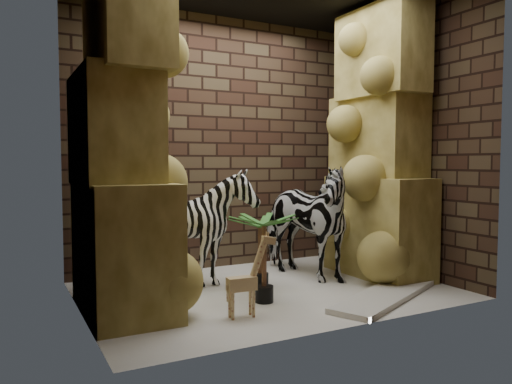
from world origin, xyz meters
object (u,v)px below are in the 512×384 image
palm_back (264,258)px  surfboard (387,294)px  giraffe_toy (242,274)px  zebra_left (197,233)px  zebra_right (301,212)px  palm_front (260,252)px

palm_back → surfboard: palm_back is taller
giraffe_toy → palm_back: bearing=42.8°
zebra_left → giraffe_toy: zebra_left is taller
zebra_right → palm_front: zebra_right is taller
giraffe_toy → palm_front: size_ratio=0.98×
giraffe_toy → palm_back: size_ratio=0.88×
zebra_right → giraffe_toy: size_ratio=2.06×
zebra_right → giraffe_toy: bearing=-152.5°
giraffe_toy → palm_front: bearing=56.9°
zebra_left → surfboard: 1.98m
zebra_left → palm_back: zebra_left is taller
giraffe_toy → palm_front: 0.97m
zebra_right → zebra_left: (-1.13, 0.21, -0.18)m
zebra_right → palm_front: 0.73m
surfboard → giraffe_toy: bearing=151.9°
zebra_left → palm_front: 0.69m
zebra_left → surfboard: bearing=-38.9°
palm_front → palm_back: (-0.21, -0.47, 0.04)m
zebra_right → surfboard: size_ratio=0.89×
giraffe_toy → palm_back: 0.48m
zebra_left → zebra_right: bearing=-8.3°
zebra_left → palm_back: (0.32, -0.86, -0.14)m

